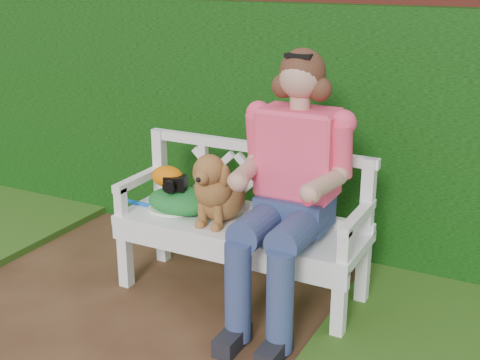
% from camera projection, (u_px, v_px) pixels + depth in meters
% --- Properties ---
extents(ground, '(60.00, 60.00, 0.00)m').
position_uv_depth(ground, '(81.00, 345.00, 3.43)').
color(ground, '#3B2214').
extents(brick_wall, '(10.00, 0.30, 2.20)m').
position_uv_depth(brick_wall, '(242.00, 84.00, 4.68)').
color(brick_wall, maroon).
rests_on(brick_wall, ground).
extents(ivy_hedge, '(10.00, 0.18, 1.70)m').
position_uv_depth(ivy_hedge, '(228.00, 124.00, 4.57)').
color(ivy_hedge, '#1C6314').
rests_on(ivy_hedge, ground).
extents(garden_bench, '(1.63, 0.73, 0.48)m').
position_uv_depth(garden_bench, '(240.00, 260.00, 3.87)').
color(garden_bench, white).
rests_on(garden_bench, ground).
extents(seated_woman, '(0.77, 0.96, 1.55)m').
position_uv_depth(seated_woman, '(294.00, 186.00, 3.53)').
color(seated_woman, '#D64572').
rests_on(seated_woman, ground).
extents(dog, '(0.36, 0.44, 0.45)m').
position_uv_depth(dog, '(219.00, 186.00, 3.75)').
color(dog, olive).
rests_on(dog, garden_bench).
extents(tennis_racket, '(0.57, 0.29, 0.03)m').
position_uv_depth(tennis_racket, '(166.00, 209.00, 3.98)').
color(tennis_racket, white).
rests_on(tennis_racket, garden_bench).
extents(green_bag, '(0.52, 0.47, 0.15)m').
position_uv_depth(green_bag, '(181.00, 200.00, 3.95)').
color(green_bag, '#187323').
rests_on(green_bag, garden_bench).
extents(camera_item, '(0.15, 0.13, 0.09)m').
position_uv_depth(camera_item, '(176.00, 183.00, 3.90)').
color(camera_item, black).
rests_on(camera_item, green_bag).
extents(baseball_glove, '(0.25, 0.22, 0.13)m').
position_uv_depth(baseball_glove, '(167.00, 176.00, 3.95)').
color(baseball_glove, '#DA6606').
rests_on(baseball_glove, green_bag).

